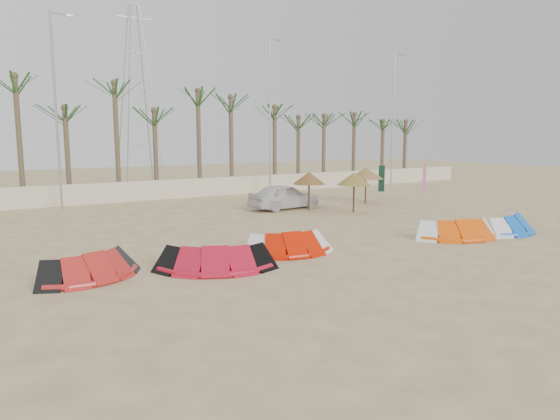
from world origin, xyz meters
TOP-DOWN VIEW (x-y plane):
  - ground at (0.00, 0.00)m, footprint 120.00×120.00m
  - boundary_wall at (0.00, 22.00)m, footprint 60.00×0.30m
  - palm_line at (0.67, 23.50)m, footprint 52.00×4.00m
  - lamp_b at (-5.96, 20.00)m, footprint 1.25×0.14m
  - lamp_c at (8.04, 20.00)m, footprint 1.25×0.14m
  - lamp_d at (20.04, 20.00)m, footprint 1.25×0.14m
  - pylon at (1.00, 28.00)m, footprint 3.00×3.00m
  - kite_red_left at (-7.62, 4.71)m, footprint 3.51×2.35m
  - kite_red_mid at (-4.06, 3.72)m, footprint 4.11×2.82m
  - kite_red_right at (-0.87, 4.28)m, footprint 3.47×2.05m
  - kite_orange at (6.64, 2.86)m, footprint 3.96×2.47m
  - kite_blue at (9.69, 2.47)m, footprint 3.57×2.29m
  - parasol_left at (5.99, 12.39)m, footprint 1.86×1.86m
  - parasol_mid at (7.71, 10.48)m, footprint 1.90×1.90m
  - parasol_right at (10.85, 13.01)m, footprint 2.19×2.19m
  - flag_pink at (14.25, 11.23)m, footprint 0.44×0.14m
  - flag_green at (11.65, 12.53)m, footprint 0.44×0.14m
  - car at (5.11, 13.65)m, footprint 4.47×2.11m

SIDE VIEW (x-z plane):
  - ground at x=0.00m, z-range 0.00..0.00m
  - pylon at x=1.00m, z-range -7.00..7.00m
  - kite_red_left at x=-7.62m, z-range -0.03..0.87m
  - kite_red_right at x=-0.87m, z-range -0.03..0.87m
  - kite_blue at x=9.69m, z-range -0.03..0.87m
  - kite_orange at x=6.64m, z-range -0.03..0.87m
  - kite_red_mid at x=-4.06m, z-range -0.03..0.87m
  - boundary_wall at x=0.00m, z-range 0.00..1.30m
  - car at x=5.11m, z-range 0.00..1.48m
  - flag_green at x=11.65m, z-range 0.24..2.79m
  - flag_pink at x=14.25m, z-range 0.25..2.92m
  - parasol_left at x=5.99m, z-range 0.76..2.98m
  - parasol_mid at x=7.71m, z-range 0.76..3.00m
  - parasol_right at x=10.85m, z-range 0.78..3.05m
  - lamp_b at x=-5.96m, z-range 0.27..11.27m
  - lamp_c at x=8.04m, z-range 0.27..11.27m
  - lamp_d at x=20.04m, z-range 0.27..11.27m
  - palm_line at x=0.67m, z-range 2.59..10.29m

